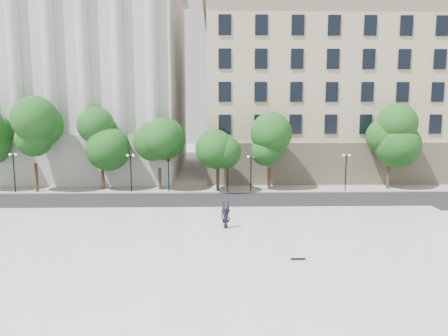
% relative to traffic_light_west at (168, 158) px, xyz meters
% --- Properties ---
extents(ground, '(160.00, 160.00, 0.00)m').
position_rel_traffic_light_west_xyz_m(ground, '(2.04, -22.30, -3.74)').
color(ground, '#B7B3AC').
rests_on(ground, ground).
extents(plaza, '(44.00, 22.00, 0.45)m').
position_rel_traffic_light_west_xyz_m(plaza, '(2.04, -19.30, -3.52)').
color(plaza, silver).
rests_on(plaza, ground).
extents(street, '(60.00, 8.00, 0.02)m').
position_rel_traffic_light_west_xyz_m(street, '(2.04, -4.30, -3.73)').
color(street, black).
rests_on(street, ground).
extents(far_sidewalk, '(60.00, 4.00, 0.12)m').
position_rel_traffic_light_west_xyz_m(far_sidewalk, '(2.04, 1.70, -3.68)').
color(far_sidewalk, '#B0ACA2').
rests_on(far_sidewalk, ground).
extents(building_west, '(31.50, 27.65, 25.60)m').
position_rel_traffic_light_west_xyz_m(building_west, '(-14.96, 16.27, 9.14)').
color(building_west, '#B9B9B4').
rests_on(building_west, ground).
extents(building_east, '(36.00, 26.15, 23.00)m').
position_rel_traffic_light_west_xyz_m(building_east, '(22.04, 16.61, 7.40)').
color(building_east, '#C2B294').
rests_on(building_east, ground).
extents(traffic_light_west, '(0.50, 1.87, 4.24)m').
position_rel_traffic_light_west_xyz_m(traffic_light_west, '(0.00, 0.00, 0.00)').
color(traffic_light_west, black).
rests_on(traffic_light_west, ground).
extents(traffic_light_east, '(0.83, 1.70, 4.17)m').
position_rel_traffic_light_west_xyz_m(traffic_light_east, '(6.26, 0.00, -0.07)').
color(traffic_light_east, black).
rests_on(traffic_light_east, ground).
extents(person_lying, '(1.24, 2.10, 0.54)m').
position_rel_traffic_light_west_xyz_m(person_lying, '(5.64, -14.84, -3.02)').
color(person_lying, black).
rests_on(person_lying, plaza).
extents(skateboard, '(0.85, 0.25, 0.09)m').
position_rel_traffic_light_west_xyz_m(skateboard, '(9.66, -21.43, -3.25)').
color(skateboard, black).
rests_on(skateboard, plaza).
extents(street_trees, '(47.84, 5.46, 8.13)m').
position_rel_traffic_light_west_xyz_m(street_trees, '(-2.00, 1.20, 1.54)').
color(street_trees, '#382619').
rests_on(street_trees, ground).
extents(lamp_posts, '(36.11, 0.28, 4.27)m').
position_rel_traffic_light_west_xyz_m(lamp_posts, '(1.69, 0.30, -0.88)').
color(lamp_posts, black).
rests_on(lamp_posts, ground).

